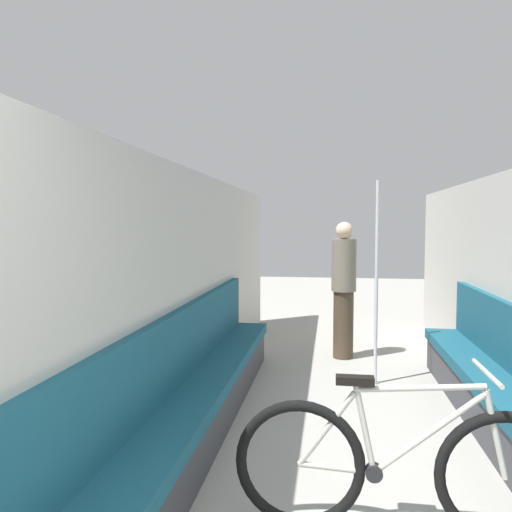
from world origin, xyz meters
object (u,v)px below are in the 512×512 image
at_px(bench_seat_row_left, 193,403).
at_px(grab_pole_near, 376,286).
at_px(passenger_standing, 344,288).
at_px(bicycle, 399,467).

distance_m(bench_seat_row_left, grab_pole_near, 2.35).
height_order(bench_seat_row_left, passenger_standing, passenger_standing).
distance_m(bicycle, passenger_standing, 3.58).
distance_m(grab_pole_near, passenger_standing, 1.02).
height_order(bicycle, grab_pole_near, grab_pole_near).
height_order(bench_seat_row_left, grab_pole_near, grab_pole_near).
distance_m(bench_seat_row_left, bicycle, 1.62).
bearing_deg(grab_pole_near, bench_seat_row_left, -130.72).
relative_size(bench_seat_row_left, bicycle, 2.75).
xyz_separation_m(bench_seat_row_left, grab_pole_near, (1.46, 1.70, 0.69)).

